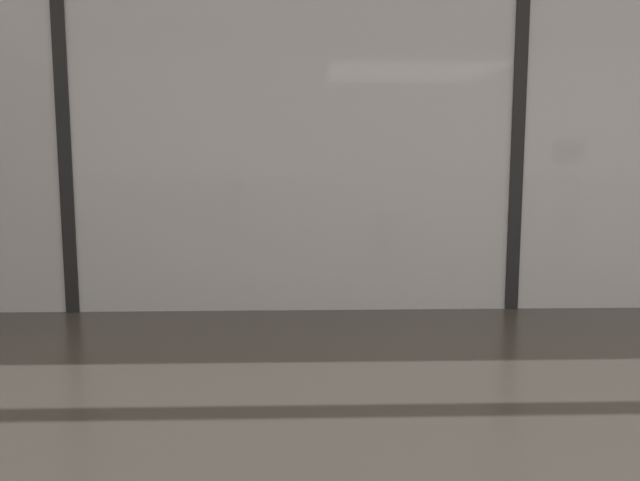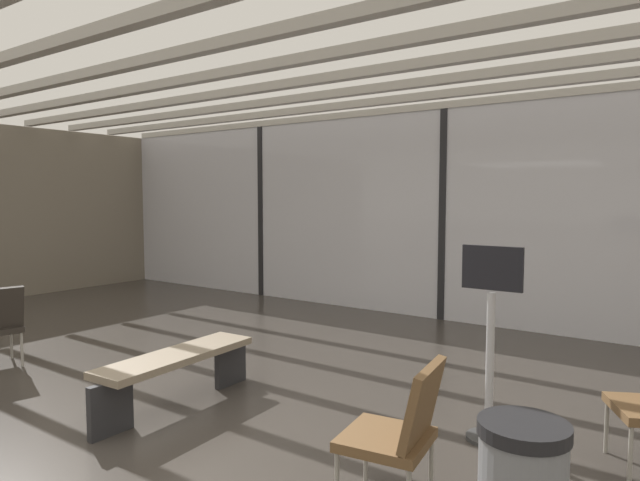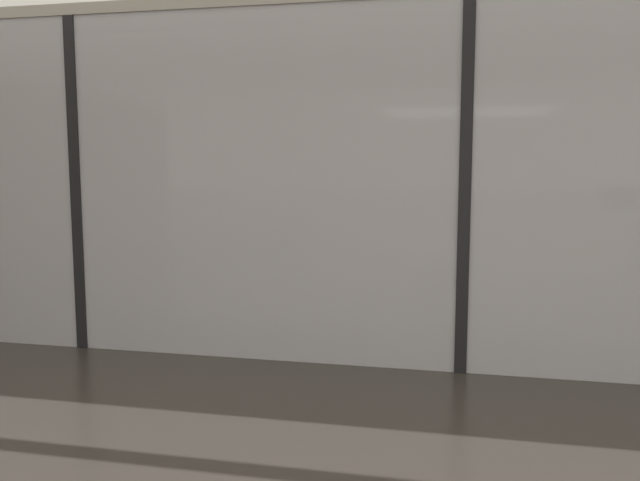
% 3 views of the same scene
% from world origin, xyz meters
% --- Properties ---
extents(glass_curtain_wall, '(14.00, 0.08, 3.05)m').
position_xyz_m(glass_curtain_wall, '(0.00, 5.20, 1.52)').
color(glass_curtain_wall, silver).
rests_on(glass_curtain_wall, ground).
extents(window_mullion_0, '(0.10, 0.12, 3.05)m').
position_xyz_m(window_mullion_0, '(-3.50, 5.20, 1.52)').
color(window_mullion_0, black).
rests_on(window_mullion_0, ground).
extents(window_mullion_1, '(0.10, 0.12, 3.05)m').
position_xyz_m(window_mullion_1, '(0.00, 5.20, 1.52)').
color(window_mullion_1, black).
rests_on(window_mullion_1, ground).
extents(parked_airplane, '(12.61, 4.10, 4.10)m').
position_xyz_m(parked_airplane, '(0.10, 10.58, 2.05)').
color(parked_airplane, silver).
rests_on(parked_airplane, ground).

